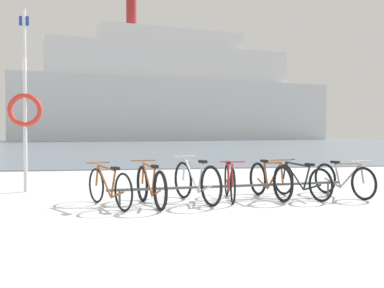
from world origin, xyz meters
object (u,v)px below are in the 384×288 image
(bicycle_0, at_px, (109,187))
(bicycle_5, at_px, (301,181))
(bicycle_1, at_px, (151,186))
(bicycle_4, at_px, (270,180))
(rescue_post, at_px, (25,105))
(ferry_ship, at_px, (176,95))
(bicycle_3, at_px, (230,182))
(bicycle_2, at_px, (196,182))
(bicycle_6, at_px, (343,180))

(bicycle_0, bearing_deg, bicycle_5, 6.95)
(bicycle_1, bearing_deg, bicycle_4, 11.81)
(bicycle_1, relative_size, rescue_post, 0.43)
(bicycle_1, bearing_deg, rescue_post, 138.88)
(bicycle_5, relative_size, ferry_ship, 0.03)
(bicycle_3, bearing_deg, rescue_post, 156.41)
(bicycle_0, distance_m, rescue_post, 3.29)
(bicycle_2, xyz_separation_m, bicycle_6, (3.06, 0.25, -0.04))
(bicycle_3, bearing_deg, ferry_ship, 84.02)
(bicycle_2, bearing_deg, ferry_ship, 83.41)
(bicycle_3, xyz_separation_m, rescue_post, (-4.12, 1.80, 1.53))
(bicycle_6, height_order, rescue_post, rescue_post)
(bicycle_1, xyz_separation_m, bicycle_2, (0.86, 0.26, 0.03))
(bicycle_2, bearing_deg, bicycle_1, -163.04)
(rescue_post, xyz_separation_m, ferry_ship, (10.55, 59.60, 5.20))
(bicycle_1, relative_size, ferry_ship, 0.03)
(rescue_post, distance_m, ferry_ship, 60.75)
(bicycle_2, height_order, bicycle_5, bicycle_2)
(bicycle_3, distance_m, bicycle_5, 1.45)
(bicycle_1, xyz_separation_m, bicycle_4, (2.36, 0.49, 0.00))
(bicycle_2, distance_m, bicycle_4, 1.52)
(bicycle_1, distance_m, ferry_ship, 62.72)
(bicycle_3, relative_size, bicycle_6, 1.02)
(bicycle_2, xyz_separation_m, bicycle_3, (0.68, 0.19, -0.03))
(bicycle_2, bearing_deg, bicycle_6, 4.66)
(bicycle_0, xyz_separation_m, ferry_ship, (8.70, 61.84, 6.74))
(bicycle_2, height_order, ferry_ship, ferry_ship)
(bicycle_5, relative_size, rescue_post, 0.42)
(bicycle_1, height_order, bicycle_3, bicycle_1)
(ferry_ship, bearing_deg, rescue_post, -100.04)
(bicycle_5, height_order, rescue_post, rescue_post)
(bicycle_2, distance_m, bicycle_5, 2.14)
(bicycle_6, bearing_deg, bicycle_5, -176.75)
(bicycle_3, relative_size, bicycle_4, 1.03)
(bicycle_6, bearing_deg, bicycle_1, -172.56)
(bicycle_0, distance_m, ferry_ship, 62.81)
(bicycle_6, relative_size, ferry_ship, 0.03)
(bicycle_6, bearing_deg, bicycle_0, -173.79)
(bicycle_2, relative_size, bicycle_4, 1.06)
(bicycle_6, distance_m, ferry_ship, 61.84)
(bicycle_4, relative_size, bicycle_6, 0.99)
(bicycle_2, height_order, bicycle_3, bicycle_2)
(bicycle_2, height_order, bicycle_4, bicycle_2)
(bicycle_0, relative_size, rescue_post, 0.40)
(bicycle_5, bearing_deg, ferry_ship, 85.36)
(bicycle_1, relative_size, bicycle_4, 1.05)
(rescue_post, bearing_deg, bicycle_6, -14.96)
(bicycle_2, distance_m, ferry_ship, 62.35)
(bicycle_1, relative_size, bicycle_3, 1.02)
(bicycle_0, distance_m, bicycle_3, 2.31)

